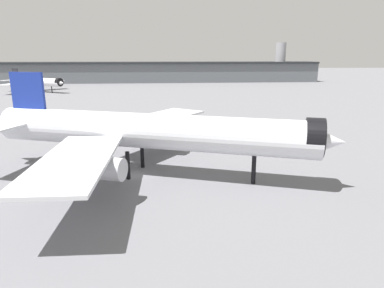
{
  "coord_description": "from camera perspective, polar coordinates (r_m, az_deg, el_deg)",
  "views": [
    {
      "loc": [
        6.96,
        -51.66,
        18.98
      ],
      "look_at": [
        9.32,
        -0.92,
        5.57
      ],
      "focal_mm": 31.77,
      "sensor_mm": 36.0,
      "label": 1
    }
  ],
  "objects": [
    {
      "name": "traffic_cone_near_nose",
      "position": [
        84.94,
        7.37,
        2.02
      ],
      "size": [
        0.62,
        0.62,
        0.78
      ],
      "primitive_type": "cone",
      "color": "#F2600C",
      "rests_on": "ground"
    },
    {
      "name": "traffic_cone_wingtip",
      "position": [
        88.23,
        -18.0,
        1.87
      ],
      "size": [
        0.56,
        0.56,
        0.7
      ],
      "primitive_type": "cone",
      "color": "#F2600C",
      "rests_on": "ground"
    },
    {
      "name": "ground",
      "position": [
        55.48,
        -9.75,
        -5.44
      ],
      "size": [
        900.0,
        900.0,
        0.0
      ],
      "primitive_type": "plane",
      "color": "slate"
    },
    {
      "name": "airliner_far_taxiway",
      "position": [
        198.2,
        -24.85,
        9.47
      ],
      "size": [
        37.84,
        34.03,
        11.85
      ],
      "rotation": [
        0.0,
        0.0,
        5.76
      ],
      "color": "white",
      "rests_on": "ground"
    },
    {
      "name": "terminal_building",
      "position": [
        246.51,
        -6.84,
        11.95
      ],
      "size": [
        239.95,
        32.7,
        27.36
      ],
      "rotation": [
        0.0,
        0.0,
        0.04
      ],
      "color": "slate",
      "rests_on": "ground"
    },
    {
      "name": "airliner_near_gate",
      "position": [
        54.41,
        -7.56,
        2.06
      ],
      "size": [
        57.58,
        51.34,
        16.15
      ],
      "rotation": [
        0.0,
        0.0,
        -0.3
      ],
      "color": "silver",
      "rests_on": "ground"
    }
  ]
}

